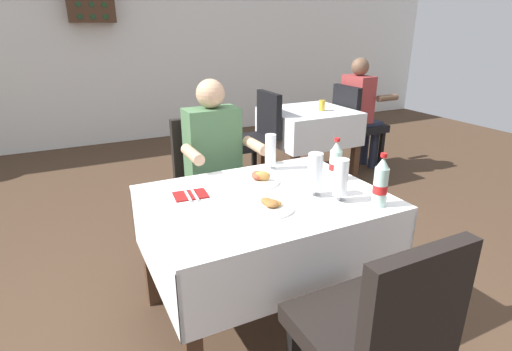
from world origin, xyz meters
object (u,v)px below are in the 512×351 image
Objects in this scene: chair_far_diner_seat at (209,179)px; background_patron at (361,108)px; cola_bottle_secondary at (381,183)px; beer_glass_right at (271,152)px; seated_diner_far at (216,162)px; background_dining_table at (308,128)px; plate_near_camera at (269,206)px; main_dining_table at (264,224)px; beer_glass_left at (341,179)px; cola_bottle_primary at (336,162)px; background_chair_right at (356,122)px; plate_far_diner at (259,179)px; beer_glass_middle at (315,175)px; background_table_tumbler at (322,105)px; wall_bottle_rack at (91,5)px; background_chair_left at (255,135)px; napkin_cutlery_set at (191,195)px; chair_near_camera_side at (374,331)px.

background_patron reaches higher than chair_far_diner_seat.
cola_bottle_secondary is 0.21× the size of background_patron.
seated_diner_far is at bearing 118.09° from beer_glass_right.
background_dining_table is at bearing -180.00° from background_patron.
main_dining_table is at bearing 70.44° from plate_near_camera.
beer_glass_left is (0.29, -0.97, 0.16)m from seated_diner_far.
cola_bottle_primary reaches higher than beer_glass_left.
main_dining_table is 2.77m from background_chair_right.
cola_bottle_primary reaches higher than background_chair_right.
beer_glass_left reaches higher than background_chair_right.
beer_glass_right is (0.16, 0.16, 0.09)m from plate_far_diner.
background_table_tumbler is (1.33, 1.82, -0.06)m from beer_glass_middle.
cola_bottle_secondary is (-0.03, -0.39, 0.01)m from cola_bottle_primary.
background_chair_right is (1.66, 2.15, -0.31)m from cola_bottle_secondary.
background_dining_table is at bearing -180.00° from background_chair_right.
cola_bottle_primary is (0.41, -0.15, 0.09)m from plate_far_diner.
cola_bottle_secondary is at bearing -38.30° from main_dining_table.
plate_far_diner is 1.06× the size of beer_glass_middle.
background_table_tumbler is 0.20× the size of wall_bottle_rack.
background_dining_table is (1.52, 1.94, -0.21)m from plate_near_camera.
background_chair_left is at bearing -180.00° from background_patron.
background_dining_table is at bearing 32.77° from chair_far_diner_seat.
beer_glass_left is 0.23× the size of background_chair_left.
background_chair_right is at bearing 0.00° from background_dining_table.
beer_glass_middle is 0.46m from beer_glass_right.
main_dining_table is at bearing -175.48° from cola_bottle_primary.
plate_near_camera is 0.43m from napkin_cutlery_set.
main_dining_table is 5.49× the size of beer_glass_right.
background_patron is (0.05, 0.00, 0.16)m from background_chair_right.
chair_near_camera_side is 3.03m from background_dining_table.
background_chair_right is (2.11, 1.80, -0.03)m from main_dining_table.
chair_near_camera_side is at bearing -71.53° from napkin_cutlery_set.
beer_glass_left is at bearing -131.75° from background_chair_right.
background_chair_right is at bearing 52.26° from cola_bottle_secondary.
background_chair_right is at bearing 41.91° from plate_near_camera.
plate_near_camera is at bearing -109.56° from main_dining_table.
wall_bottle_rack reaches higher than beer_glass_middle.
beer_glass_right is at bearing -65.79° from chair_far_diner_seat.
background_chair_left is at bearing 72.52° from beer_glass_middle.
chair_near_camera_side is 1.00× the size of background_chair_right.
cola_bottle_secondary is at bearing -72.51° from beer_glass_right.
background_dining_table is (1.24, 1.91, -0.31)m from beer_glass_middle.
background_patron is 11.45× the size of background_table_tumbler.
seated_diner_far is 1.30× the size of background_chair_left.
plate_near_camera is at bearing 166.66° from beer_glass_left.
cola_bottle_primary is 0.83m from napkin_cutlery_set.
wall_bottle_rack is at bearing 116.26° from background_chair_left.
background_dining_table is 0.28m from background_table_tumbler.
cola_bottle_secondary reaches higher than napkin_cutlery_set.
wall_bottle_rack is (-0.76, 4.47, 0.95)m from cola_bottle_secondary.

